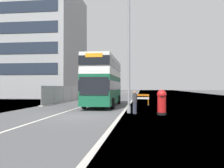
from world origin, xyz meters
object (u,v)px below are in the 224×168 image
at_px(double_decker_bus, 104,81).
at_px(car_receding_mid, 107,92).
at_px(red_pillar_postbox, 162,101).
at_px(pedestrian_at_kerb, 135,102).
at_px(roadworks_barrier, 141,98).
at_px(car_oncoming_near, 98,92).
at_px(lamppost_foreground, 129,55).

height_order(double_decker_bus, car_receding_mid, double_decker_bus).
height_order(red_pillar_postbox, pedestrian_at_kerb, red_pillar_postbox).
distance_m(roadworks_barrier, car_oncoming_near, 16.68).
bearing_deg(double_decker_bus, red_pillar_postbox, -54.36).
distance_m(car_oncoming_near, car_receding_mid, 7.94).
xyz_separation_m(red_pillar_postbox, car_receding_mid, (-8.40, 31.73, 0.02)).
bearing_deg(pedestrian_at_kerb, double_decker_bus, 116.25).
relative_size(car_oncoming_near, car_receding_mid, 0.97).
bearing_deg(red_pillar_postbox, double_decker_bus, 125.64).
bearing_deg(red_pillar_postbox, pedestrian_at_kerb, 165.35).
relative_size(double_decker_bus, car_receding_mid, 2.61).
distance_m(double_decker_bus, car_oncoming_near, 16.98).
xyz_separation_m(red_pillar_postbox, car_oncoming_near, (-8.91, 23.80, 0.08)).
height_order(car_oncoming_near, pedestrian_at_kerb, car_oncoming_near).
bearing_deg(roadworks_barrier, car_receding_mid, 106.82).
distance_m(lamppost_foreground, roadworks_barrier, 8.79).
bearing_deg(lamppost_foreground, double_decker_bus, 114.46).
bearing_deg(car_receding_mid, car_oncoming_near, -93.68).
bearing_deg(roadworks_barrier, car_oncoming_near, 116.42).
xyz_separation_m(red_pillar_postbox, pedestrian_at_kerb, (-1.87, 0.49, -0.13)).
bearing_deg(red_pillar_postbox, roadworks_barrier, 99.54).
distance_m(lamppost_foreground, car_receding_mid, 31.61).
height_order(red_pillar_postbox, car_receding_mid, car_receding_mid).
relative_size(double_decker_bus, red_pillar_postbox, 6.20).
bearing_deg(roadworks_barrier, lamppost_foreground, -95.90).
relative_size(lamppost_foreground, pedestrian_at_kerb, 5.53).
distance_m(double_decker_bus, roadworks_barrier, 4.44).
distance_m(red_pillar_postbox, car_receding_mid, 32.82).
bearing_deg(car_receding_mid, pedestrian_at_kerb, -78.20).
distance_m(double_decker_bus, car_receding_mid, 24.69).
relative_size(red_pillar_postbox, car_receding_mid, 0.42).
xyz_separation_m(lamppost_foreground, roadworks_barrier, (0.82, 7.98, -3.59)).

